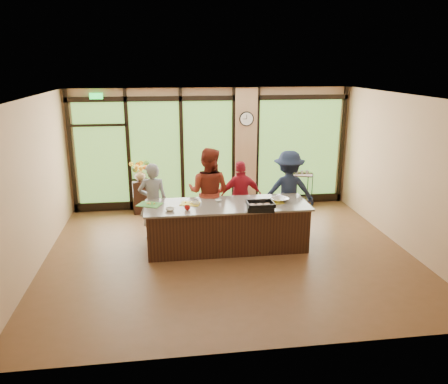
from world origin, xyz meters
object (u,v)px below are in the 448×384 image
object	(u,v)px
island_base	(227,227)
bar_cart	(298,184)
cook_right	(288,191)
flower_stand	(141,196)
cook_left	(153,202)
roasting_pan	(260,208)

from	to	relation	value
island_base	bar_cart	bearing A→B (deg)	47.88
island_base	bar_cart	xyz separation A→B (m)	(2.22, 2.45, 0.12)
cook_right	bar_cart	world-z (taller)	cook_right
cook_right	bar_cart	xyz separation A→B (m)	(0.77, 1.69, -0.34)
flower_stand	bar_cart	size ratio (longest dim) A/B	0.88
cook_right	flower_stand	world-z (taller)	cook_right
flower_stand	bar_cart	distance (m)	4.01
island_base	cook_left	size ratio (longest dim) A/B	1.90
bar_cart	cook_right	bearing A→B (deg)	-93.33
cook_right	bar_cart	distance (m)	1.89
flower_stand	island_base	bearing A→B (deg)	-62.15
bar_cart	roasting_pan	bearing A→B (deg)	-98.65
roasting_pan	cook_left	bearing A→B (deg)	158.64
bar_cart	island_base	bearing A→B (deg)	-111.07
cook_left	roasting_pan	size ratio (longest dim) A/B	3.27
island_base	cook_left	world-z (taller)	cook_left
roasting_pan	flower_stand	xyz separation A→B (m)	(-2.36, 2.88, -0.56)
roasting_pan	bar_cart	xyz separation A→B (m)	(1.65, 2.88, -0.41)
island_base	flower_stand	distance (m)	3.04
flower_stand	cook_right	bearing A→B (deg)	-35.85
flower_stand	bar_cart	world-z (taller)	bar_cart
island_base	roasting_pan	bearing A→B (deg)	-37.28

